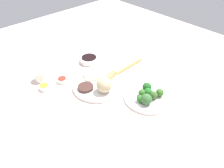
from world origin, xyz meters
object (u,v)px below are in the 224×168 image
at_px(soy_sauce_bowl, 89,60).
at_px(sauce_ramekin_hot_mustard, 45,87).
at_px(sauce_ramekin_sweet_and_sour, 62,80).
at_px(main_plate, 98,85).
at_px(chopsticks_pair, 129,66).
at_px(broccoli_plate, 148,98).
at_px(teacup, 41,75).

relative_size(soy_sauce_bowl, sauce_ramekin_hot_mustard, 2.07).
bearing_deg(sauce_ramekin_sweet_and_sour, main_plate, -144.55).
bearing_deg(chopsticks_pair, broccoli_plate, 151.60).
bearing_deg(soy_sauce_bowl, teacup, 83.32).
bearing_deg(soy_sauce_bowl, chopsticks_pair, -146.02).
height_order(soy_sauce_bowl, sauce_ramekin_sweet_and_sour, soy_sauce_bowl).
distance_m(main_plate, teacup, 0.32).
bearing_deg(main_plate, soy_sauce_bowl, -28.49).
bearing_deg(sauce_ramekin_sweet_and_sour, sauce_ramekin_hot_mustard, 83.85).
height_order(sauce_ramekin_hot_mustard, teacup, teacup).
bearing_deg(broccoli_plate, chopsticks_pair, -28.40).
xyz_separation_m(teacup, chopsticks_pair, (-0.25, -0.45, -0.03)).
relative_size(soy_sauce_bowl, chopsticks_pair, 0.49).
bearing_deg(broccoli_plate, soy_sauce_bowl, -0.06).
xyz_separation_m(main_plate, sauce_ramekin_sweet_and_sour, (0.16, 0.12, 0.00)).
bearing_deg(broccoli_plate, sauce_ramekin_sweet_and_sour, 29.96).
relative_size(sauce_ramekin_sweet_and_sour, teacup, 0.77).
bearing_deg(soy_sauce_bowl, sauce_ramekin_sweet_and_sour, 104.39).
distance_m(broccoli_plate, chopsticks_pair, 0.30).
bearing_deg(main_plate, sauce_ramekin_sweet_and_sour, 35.45).
bearing_deg(chopsticks_pair, teacup, 61.50).
relative_size(broccoli_plate, teacup, 3.44).
relative_size(broccoli_plate, soy_sauce_bowl, 2.15).
bearing_deg(teacup, main_plate, -143.78).
height_order(sauce_ramekin_hot_mustard, chopsticks_pair, sauce_ramekin_hot_mustard).
xyz_separation_m(soy_sauce_bowl, chopsticks_pair, (-0.21, -0.14, -0.01)).
distance_m(broccoli_plate, sauce_ramekin_sweet_and_sour, 0.47).
xyz_separation_m(sauce_ramekin_sweet_and_sour, teacup, (0.10, 0.07, 0.02)).
xyz_separation_m(main_plate, sauce_ramekin_hot_mustard, (0.17, 0.22, 0.00)).
bearing_deg(teacup, broccoli_plate, -148.50).
bearing_deg(sauce_ramekin_hot_mustard, chopsticks_pair, -108.34).
relative_size(main_plate, sauce_ramekin_sweet_and_sour, 5.04).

